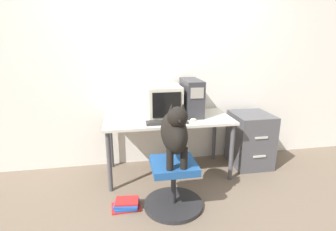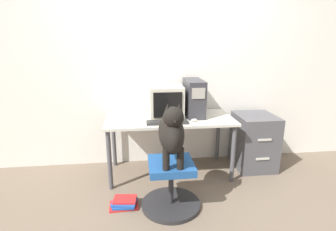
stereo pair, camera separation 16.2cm
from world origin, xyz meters
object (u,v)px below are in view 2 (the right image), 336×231
at_px(crt_monitor, 166,101).
at_px(keyboard, 167,122).
at_px(dog, 171,131).
at_px(filing_cabinet, 254,141).
at_px(pc_tower, 194,98).
at_px(book_stack_floor, 124,203).
at_px(office_chair, 171,186).

xyz_separation_m(crt_monitor, keyboard, (-0.02, -0.31, -0.17)).
distance_m(dog, filing_cabinet, 1.46).
bearing_deg(pc_tower, filing_cabinet, -2.60).
bearing_deg(dog, filing_cabinet, 33.08).
height_order(crt_monitor, pc_tower, pc_tower).
bearing_deg(dog, crt_monitor, 87.50).
bearing_deg(dog, book_stack_floor, 171.04).
xyz_separation_m(office_chair, filing_cabinet, (1.17, 0.74, 0.12)).
bearing_deg(dog, pc_tower, 64.90).
bearing_deg(crt_monitor, office_chair, -92.57).
bearing_deg(book_stack_floor, filing_cabinet, 22.92).
height_order(keyboard, dog, dog).
bearing_deg(dog, keyboard, 87.76).
bearing_deg(pc_tower, dog, -115.10).
bearing_deg(book_stack_floor, crt_monitor, 56.07).
bearing_deg(office_chair, keyboard, 87.66).
relative_size(pc_tower, office_chair, 0.81).
bearing_deg(crt_monitor, dog, -92.50).
xyz_separation_m(crt_monitor, book_stack_floor, (-0.49, -0.73, -0.86)).
bearing_deg(keyboard, book_stack_floor, -138.23).
relative_size(office_chair, dog, 0.97).
bearing_deg(pc_tower, keyboard, -140.07).
distance_m(crt_monitor, pc_tower, 0.34).
relative_size(crt_monitor, dog, 0.73).
xyz_separation_m(keyboard, office_chair, (-0.02, -0.48, -0.50)).
relative_size(dog, filing_cabinet, 0.87).
xyz_separation_m(pc_tower, dog, (-0.37, -0.80, -0.14)).
bearing_deg(keyboard, crt_monitor, 87.08).
distance_m(crt_monitor, keyboard, 0.35).
height_order(dog, book_stack_floor, dog).
distance_m(pc_tower, keyboard, 0.50).
bearing_deg(pc_tower, crt_monitor, 178.01).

